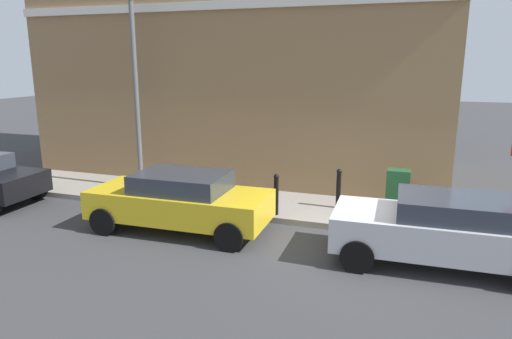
{
  "coord_description": "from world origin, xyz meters",
  "views": [
    {
      "loc": [
        -9.39,
        -0.96,
        3.89
      ],
      "look_at": [
        1.37,
        2.75,
        1.2
      ],
      "focal_mm": 32.37,
      "sensor_mm": 36.0,
      "label": 1
    }
  ],
  "objects_px": {
    "car_yellow": "(180,200)",
    "bollard_far_kerb": "(276,193)",
    "utility_cabinet": "(397,194)",
    "lamppost": "(136,82)",
    "bollard_near_cabinet": "(339,187)",
    "car_silver": "(443,229)"
  },
  "relations": [
    {
      "from": "car_silver",
      "to": "utility_cabinet",
      "type": "relative_size",
      "value": 3.57
    },
    {
      "from": "utility_cabinet",
      "to": "bollard_far_kerb",
      "type": "relative_size",
      "value": 1.11
    },
    {
      "from": "utility_cabinet",
      "to": "lamppost",
      "type": "distance_m",
      "value": 7.88
    },
    {
      "from": "car_silver",
      "to": "lamppost",
      "type": "xyz_separation_m",
      "value": [
        2.59,
        8.36,
        2.56
      ]
    },
    {
      "from": "car_yellow",
      "to": "lamppost",
      "type": "xyz_separation_m",
      "value": [
        2.54,
        2.69,
        2.56
      ]
    },
    {
      "from": "bollard_near_cabinet",
      "to": "lamppost",
      "type": "xyz_separation_m",
      "value": [
        0.09,
        5.97,
        2.6
      ]
    },
    {
      "from": "lamppost",
      "to": "bollard_near_cabinet",
      "type": "bearing_deg",
      "value": -90.87
    },
    {
      "from": "bollard_far_kerb",
      "to": "bollard_near_cabinet",
      "type": "bearing_deg",
      "value": -52.58
    },
    {
      "from": "car_yellow",
      "to": "bollard_far_kerb",
      "type": "xyz_separation_m",
      "value": [
        1.4,
        -1.91,
        -0.03
      ]
    },
    {
      "from": "car_silver",
      "to": "bollard_far_kerb",
      "type": "height_order",
      "value": "car_silver"
    },
    {
      "from": "car_silver",
      "to": "bollard_near_cabinet",
      "type": "height_order",
      "value": "car_silver"
    },
    {
      "from": "bollard_far_kerb",
      "to": "car_silver",
      "type": "bearing_deg",
      "value": -111.06
    },
    {
      "from": "utility_cabinet",
      "to": "bollard_near_cabinet",
      "type": "xyz_separation_m",
      "value": [
        0.1,
        1.46,
        0.02
      ]
    },
    {
      "from": "lamppost",
      "to": "car_silver",
      "type": "bearing_deg",
      "value": -107.2
    },
    {
      "from": "car_silver",
      "to": "utility_cabinet",
      "type": "distance_m",
      "value": 2.57
    },
    {
      "from": "lamppost",
      "to": "utility_cabinet",
      "type": "bearing_deg",
      "value": -91.47
    },
    {
      "from": "car_yellow",
      "to": "bollard_far_kerb",
      "type": "relative_size",
      "value": 4.04
    },
    {
      "from": "car_yellow",
      "to": "lamppost",
      "type": "relative_size",
      "value": 0.73
    },
    {
      "from": "utility_cabinet",
      "to": "lamppost",
      "type": "relative_size",
      "value": 0.2
    },
    {
      "from": "bollard_near_cabinet",
      "to": "car_yellow",
      "type": "bearing_deg",
      "value": 126.75
    },
    {
      "from": "car_silver",
      "to": "bollard_near_cabinet",
      "type": "distance_m",
      "value": 3.46
    },
    {
      "from": "lamppost",
      "to": "bollard_far_kerb",
      "type": "bearing_deg",
      "value": -103.9
    }
  ]
}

